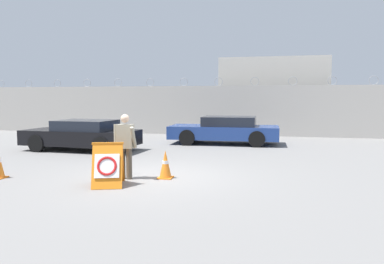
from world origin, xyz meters
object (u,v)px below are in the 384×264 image
(parked_car_rear_sedan, at_px, (225,130))
(parked_car_front_coupe, at_px, (82,135))
(security_guard, at_px, (125,144))
(barricade_sign, at_px, (108,164))
(traffic_cone_near, at_px, (165,164))

(parked_car_rear_sedan, bearing_deg, parked_car_front_coupe, 31.23)
(security_guard, bearing_deg, parked_car_front_coupe, 127.27)
(barricade_sign, height_order, parked_car_rear_sedan, parked_car_rear_sedan)
(traffic_cone_near, distance_m, parked_car_rear_sedan, 7.42)
(traffic_cone_near, xyz_separation_m, parked_car_front_coupe, (-4.61, 4.15, 0.25))
(parked_car_front_coupe, bearing_deg, barricade_sign, 127.30)
(traffic_cone_near, xyz_separation_m, parked_car_rear_sedan, (0.56, 7.40, 0.27))
(barricade_sign, bearing_deg, parked_car_rear_sedan, 60.62)
(barricade_sign, relative_size, parked_car_rear_sedan, 0.22)
(parked_car_front_coupe, relative_size, parked_car_rear_sedan, 0.94)
(barricade_sign, relative_size, traffic_cone_near, 1.45)
(barricade_sign, bearing_deg, security_guard, 63.48)
(barricade_sign, height_order, traffic_cone_near, barricade_sign)
(parked_car_rear_sedan, bearing_deg, security_guard, 77.94)
(barricade_sign, xyz_separation_m, traffic_cone_near, (1.07, 1.09, -0.15))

